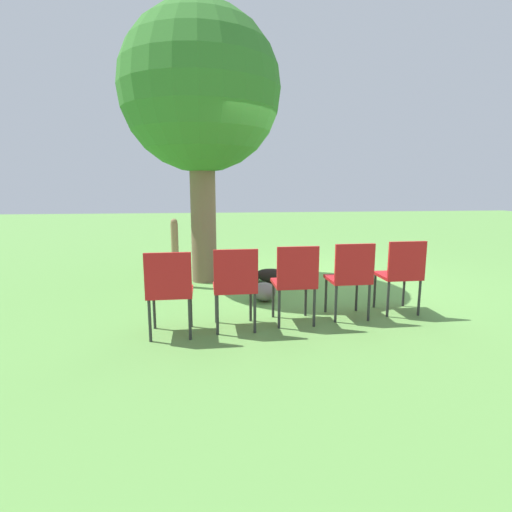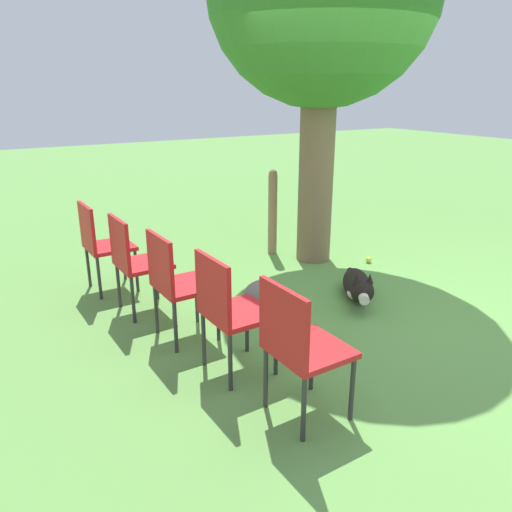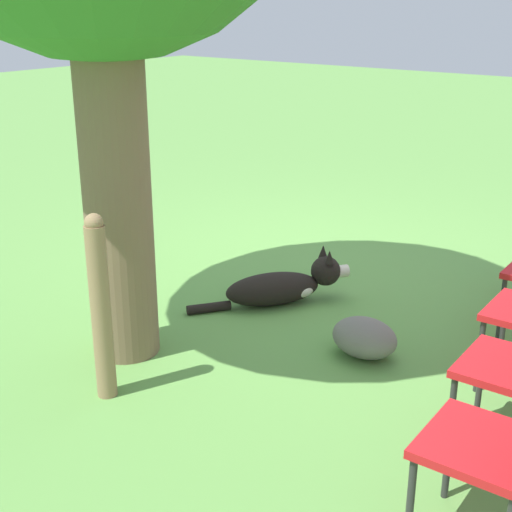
{
  "view_description": "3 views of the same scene",
  "coord_description": "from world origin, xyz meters",
  "views": [
    {
      "loc": [
        -6.05,
        1.46,
        1.51
      ],
      "look_at": [
        -1.11,
        0.92,
        0.61
      ],
      "focal_mm": 28.0,
      "sensor_mm": 36.0,
      "label": 1
    },
    {
      "loc": [
        -3.28,
        -2.76,
        1.91
      ],
      "look_at": [
        -1.15,
        0.76,
        0.5
      ],
      "focal_mm": 35.0,
      "sensor_mm": 36.0,
      "label": 2
    },
    {
      "loc": [
        -2.8,
        4.17,
        2.01
      ],
      "look_at": [
        -0.05,
        0.55,
        0.33
      ],
      "focal_mm": 50.0,
      "sensor_mm": 36.0,
      "label": 3
    }
  ],
  "objects": [
    {
      "name": "ground_plane",
      "position": [
        0.0,
        0.0,
        0.0
      ],
      "size": [
        30.0,
        30.0,
        0.0
      ],
      "primitive_type": "plane",
      "color": "#609947"
    },
    {
      "name": "dog",
      "position": [
        -0.22,
        0.45,
        0.13
      ],
      "size": [
        0.75,
        0.98,
        0.37
      ],
      "rotation": [
        0.0,
        0.0,
        4.09
      ],
      "color": "black",
      "rests_on": "ground_plane"
    },
    {
      "name": "fence_post",
      "position": [
        -0.16,
        2.01,
        0.51
      ],
      "size": [
        0.11,
        0.11,
        1.01
      ],
      "color": "#937551",
      "rests_on": "ground_plane"
    },
    {
      "name": "red_chair_0",
      "position": [
        -1.75,
        -0.71,
        0.51
      ],
      "size": [
        0.43,
        0.45,
        0.87
      ],
      "rotation": [
        0.0,
        0.0,
        0.02
      ],
      "color": "red",
      "rests_on": "ground_plane"
    },
    {
      "name": "red_chair_1",
      "position": [
        -1.86,
        -0.06,
        0.51
      ],
      "size": [
        0.43,
        0.45,
        0.87
      ],
      "rotation": [
        0.0,
        0.0,
        0.02
      ],
      "color": "red",
      "rests_on": "ground_plane"
    },
    {
      "name": "red_chair_2",
      "position": [
        -1.97,
        0.59,
        0.51
      ],
      "size": [
        0.43,
        0.45,
        0.87
      ],
      "rotation": [
        0.0,
        0.0,
        0.02
      ],
      "color": "red",
      "rests_on": "ground_plane"
    },
    {
      "name": "red_chair_3",
      "position": [
        -2.09,
        1.24,
        0.51
      ],
      "size": [
        0.43,
        0.45,
        0.87
      ],
      "rotation": [
        0.0,
        0.0,
        0.02
      ],
      "color": "red",
      "rests_on": "ground_plane"
    },
    {
      "name": "red_chair_4",
      "position": [
        -2.2,
        1.89,
        0.51
      ],
      "size": [
        0.43,
        0.45,
        0.87
      ],
      "rotation": [
        0.0,
        0.0,
        0.02
      ],
      "color": "red",
      "rests_on": "ground_plane"
    },
    {
      "name": "tennis_ball",
      "position": [
        0.58,
        1.15,
        0.03
      ],
      "size": [
        0.07,
        0.07,
        0.07
      ],
      "color": "#CCE033",
      "rests_on": "ground_plane"
    },
    {
      "name": "garden_rock",
      "position": [
        -1.04,
        0.8,
        0.12
      ],
      "size": [
        0.4,
        0.3,
        0.23
      ],
      "color": "slate",
      "rests_on": "ground_plane"
    }
  ]
}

